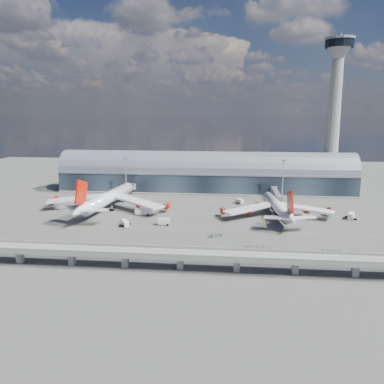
# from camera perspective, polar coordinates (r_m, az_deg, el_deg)

# --- Properties ---
(ground) EXTENTS (500.00, 500.00, 0.00)m
(ground) POSITION_cam_1_polar(r_m,az_deg,el_deg) (187.45, 0.40, -4.85)
(ground) COLOR #474744
(ground) RESTS_ON ground
(taxi_lines) EXTENTS (200.00, 80.12, 0.01)m
(taxi_lines) POSITION_cam_1_polar(r_m,az_deg,el_deg) (208.59, 0.97, -3.07)
(taxi_lines) COLOR gold
(taxi_lines) RESTS_ON ground
(terminal) EXTENTS (200.00, 30.00, 28.00)m
(terminal) POSITION_cam_1_polar(r_m,az_deg,el_deg) (260.60, 2.01, 2.59)
(terminal) COLOR #1D2531
(terminal) RESTS_ON ground
(control_tower) EXTENTS (19.00, 19.00, 103.00)m
(control_tower) POSITION_cam_1_polar(r_m,az_deg,el_deg) (270.16, 20.79, 10.75)
(control_tower) COLOR gray
(control_tower) RESTS_ON ground
(guideway) EXTENTS (220.00, 8.50, 7.20)m
(guideway) POSITION_cam_1_polar(r_m,az_deg,el_deg) (134.12, -1.83, -9.58)
(guideway) COLOR gray
(guideway) RESTS_ON ground
(floodlight_mast_left) EXTENTS (3.00, 0.70, 25.70)m
(floodlight_mast_left) POSITION_cam_1_polar(r_m,az_deg,el_deg) (246.22, -10.05, 2.37)
(floodlight_mast_left) COLOR gray
(floodlight_mast_left) RESTS_ON ground
(floodlight_mast_right) EXTENTS (3.00, 0.70, 25.70)m
(floodlight_mast_right) POSITION_cam_1_polar(r_m,az_deg,el_deg) (239.36, 13.68, 1.93)
(floodlight_mast_right) COLOR gray
(floodlight_mast_right) RESTS_ON ground
(airliner_left) EXTENTS (72.79, 76.55, 23.32)m
(airliner_left) POSITION_cam_1_polar(r_m,az_deg,el_deg) (216.88, -12.81, -0.96)
(airliner_left) COLOR white
(airliner_left) RESTS_ON ground
(airliner_right) EXTENTS (60.73, 63.51, 20.14)m
(airliner_right) POSITION_cam_1_polar(r_m,az_deg,el_deg) (202.54, 12.90, -2.32)
(airliner_right) COLOR white
(airliner_right) RESTS_ON ground
(jet_bridge_left) EXTENTS (4.40, 28.00, 7.25)m
(jet_bridge_left) POSITION_cam_1_polar(r_m,az_deg,el_deg) (245.49, -9.65, 0.35)
(jet_bridge_left) COLOR gray
(jet_bridge_left) RESTS_ON ground
(jet_bridge_right) EXTENTS (4.40, 32.00, 7.25)m
(jet_bridge_right) POSITION_cam_1_polar(r_m,az_deg,el_deg) (236.72, 12.69, -0.22)
(jet_bridge_right) COLOR gray
(jet_bridge_right) RESTS_ON ground
(service_truck_0) EXTENTS (5.63, 7.13, 2.89)m
(service_truck_0) POSITION_cam_1_polar(r_m,az_deg,el_deg) (186.15, -10.18, -4.69)
(service_truck_0) COLOR silver
(service_truck_0) RESTS_ON ground
(service_truck_1) EXTENTS (5.91, 3.21, 3.32)m
(service_truck_1) POSITION_cam_1_polar(r_m,az_deg,el_deg) (185.44, -4.28, -4.54)
(service_truck_1) COLOR silver
(service_truck_1) RESTS_ON ground
(service_truck_2) EXTENTS (8.96, 3.16, 3.20)m
(service_truck_2) POSITION_cam_1_polar(r_m,az_deg,el_deg) (204.51, -7.45, -3.00)
(service_truck_2) COLOR silver
(service_truck_2) RESTS_ON ground
(service_truck_3) EXTENTS (5.13, 7.15, 3.23)m
(service_truck_3) POSITION_cam_1_polar(r_m,az_deg,el_deg) (211.84, 23.08, -3.37)
(service_truck_3) COLOR silver
(service_truck_3) RESTS_ON ground
(service_truck_4) EXTENTS (3.84, 5.18, 2.73)m
(service_truck_4) POSITION_cam_1_polar(r_m,az_deg,el_deg) (204.09, 16.84, -3.55)
(service_truck_4) COLOR silver
(service_truck_4) RESTS_ON ground
(service_truck_5) EXTENTS (5.13, 6.11, 2.83)m
(service_truck_5) POSITION_cam_1_polar(r_m,az_deg,el_deg) (229.09, 7.27, -1.39)
(service_truck_5) COLOR silver
(service_truck_5) RESTS_ON ground
(cargo_train_0) EXTENTS (6.62, 3.50, 1.46)m
(cargo_train_0) POSITION_cam_1_polar(r_m,az_deg,el_deg) (168.48, 3.79, -6.60)
(cargo_train_0) COLOR gray
(cargo_train_0) RESTS_ON ground
(cargo_train_1) EXTENTS (12.70, 2.80, 1.67)m
(cargo_train_1) POSITION_cam_1_polar(r_m,az_deg,el_deg) (154.67, 10.32, -8.50)
(cargo_train_1) COLOR gray
(cargo_train_1) RESTS_ON ground
(cargo_train_2) EXTENTS (9.78, 3.33, 1.61)m
(cargo_train_2) POSITION_cam_1_polar(r_m,az_deg,el_deg) (159.12, 20.83, -8.54)
(cargo_train_2) COLOR gray
(cargo_train_2) RESTS_ON ground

